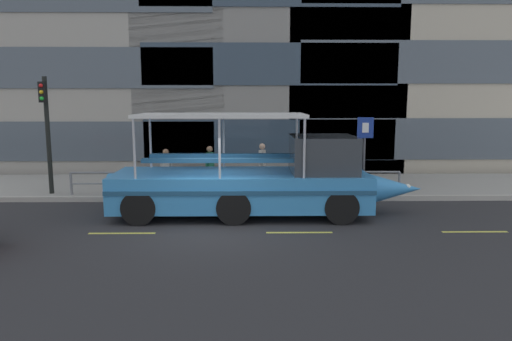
{
  "coord_description": "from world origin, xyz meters",
  "views": [
    {
      "loc": [
        1.04,
        -13.23,
        3.61
      ],
      "look_at": [
        1.26,
        1.78,
        1.3
      ],
      "focal_mm": 33.06,
      "sensor_mm": 36.0,
      "label": 1
    }
  ],
  "objects_px": {
    "pedestrian_near_bow": "(352,166)",
    "pedestrian_mid_right": "(210,163)",
    "pedestrian_mid_left": "(262,161)",
    "pedestrian_near_stern": "(166,166)",
    "parking_sign": "(365,141)",
    "traffic_light_pole": "(46,124)",
    "duck_tour_boat": "(259,182)"
  },
  "relations": [
    {
      "from": "pedestrian_mid_left",
      "to": "pedestrian_mid_right",
      "type": "distance_m",
      "value": 2.02
    },
    {
      "from": "traffic_light_pole",
      "to": "pedestrian_near_stern",
      "type": "relative_size",
      "value": 2.66
    },
    {
      "from": "traffic_light_pole",
      "to": "pedestrian_mid_left",
      "type": "relative_size",
      "value": 2.44
    },
    {
      "from": "pedestrian_near_bow",
      "to": "pedestrian_mid_left",
      "type": "bearing_deg",
      "value": 170.48
    },
    {
      "from": "pedestrian_near_stern",
      "to": "pedestrian_near_bow",
      "type": "bearing_deg",
      "value": 1.0
    },
    {
      "from": "pedestrian_near_bow",
      "to": "pedestrian_mid_left",
      "type": "distance_m",
      "value": 3.43
    },
    {
      "from": "traffic_light_pole",
      "to": "pedestrian_near_bow",
      "type": "bearing_deg",
      "value": 2.98
    },
    {
      "from": "pedestrian_near_bow",
      "to": "pedestrian_mid_right",
      "type": "relative_size",
      "value": 0.92
    },
    {
      "from": "duck_tour_boat",
      "to": "pedestrian_mid_left",
      "type": "xyz_separation_m",
      "value": [
        0.19,
        3.65,
        0.16
      ]
    },
    {
      "from": "parking_sign",
      "to": "pedestrian_mid_right",
      "type": "bearing_deg",
      "value": 177.3
    },
    {
      "from": "parking_sign",
      "to": "pedestrian_near_stern",
      "type": "xyz_separation_m",
      "value": [
        -7.37,
        -0.04,
        -0.9
      ]
    },
    {
      "from": "parking_sign",
      "to": "pedestrian_near_stern",
      "type": "distance_m",
      "value": 7.43
    },
    {
      "from": "parking_sign",
      "to": "duck_tour_boat",
      "type": "relative_size",
      "value": 0.28
    },
    {
      "from": "parking_sign",
      "to": "duck_tour_boat",
      "type": "distance_m",
      "value": 5.08
    },
    {
      "from": "parking_sign",
      "to": "pedestrian_mid_left",
      "type": "bearing_deg",
      "value": 170.33
    },
    {
      "from": "pedestrian_mid_left",
      "to": "pedestrian_near_stern",
      "type": "height_order",
      "value": "pedestrian_mid_left"
    },
    {
      "from": "traffic_light_pole",
      "to": "pedestrian_mid_right",
      "type": "height_order",
      "value": "traffic_light_pole"
    },
    {
      "from": "pedestrian_near_bow",
      "to": "pedestrian_mid_left",
      "type": "relative_size",
      "value": 0.88
    },
    {
      "from": "parking_sign",
      "to": "pedestrian_mid_right",
      "type": "height_order",
      "value": "parking_sign"
    },
    {
      "from": "pedestrian_near_bow",
      "to": "pedestrian_mid_left",
      "type": "height_order",
      "value": "pedestrian_mid_left"
    },
    {
      "from": "parking_sign",
      "to": "pedestrian_mid_right",
      "type": "distance_m",
      "value": 5.85
    },
    {
      "from": "pedestrian_near_bow",
      "to": "pedestrian_mid_right",
      "type": "height_order",
      "value": "pedestrian_mid_right"
    },
    {
      "from": "pedestrian_mid_left",
      "to": "pedestrian_mid_right",
      "type": "relative_size",
      "value": 1.04
    },
    {
      "from": "parking_sign",
      "to": "pedestrian_near_stern",
      "type": "relative_size",
      "value": 1.74
    },
    {
      "from": "pedestrian_mid_left",
      "to": "duck_tour_boat",
      "type": "bearing_deg",
      "value": -92.94
    },
    {
      "from": "pedestrian_mid_left",
      "to": "parking_sign",
      "type": "bearing_deg",
      "value": -9.67
    },
    {
      "from": "pedestrian_mid_left",
      "to": "pedestrian_near_stern",
      "type": "distance_m",
      "value": 3.65
    },
    {
      "from": "traffic_light_pole",
      "to": "duck_tour_boat",
      "type": "bearing_deg",
      "value": -18.48
    },
    {
      "from": "duck_tour_boat",
      "to": "pedestrian_mid_right",
      "type": "relative_size",
      "value": 5.88
    },
    {
      "from": "traffic_light_pole",
      "to": "pedestrian_near_bow",
      "type": "height_order",
      "value": "traffic_light_pole"
    },
    {
      "from": "traffic_light_pole",
      "to": "pedestrian_mid_left",
      "type": "distance_m",
      "value": 7.92
    },
    {
      "from": "pedestrian_near_bow",
      "to": "pedestrian_mid_right",
      "type": "bearing_deg",
      "value": 177.94
    }
  ]
}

